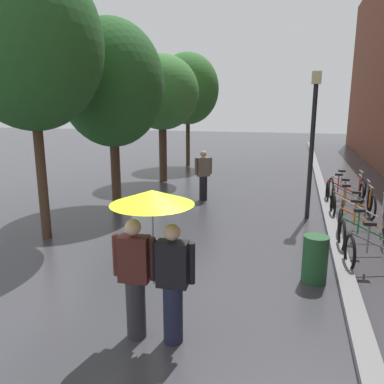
{
  "coord_description": "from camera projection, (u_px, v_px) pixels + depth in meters",
  "views": [
    {
      "loc": [
        2.21,
        -4.71,
        3.08
      ],
      "look_at": [
        0.21,
        2.53,
        1.35
      ],
      "focal_mm": 35.42,
      "sensor_mm": 36.0,
      "label": 1
    }
  ],
  "objects": [
    {
      "name": "ground_plane",
      "position": [
        134.0,
        315.0,
        5.69
      ],
      "size": [
        80.0,
        80.0,
        0.0
      ],
      "primitive_type": "plane",
      "color": "#38383D"
    },
    {
      "name": "kerb_strip",
      "position": [
        321.0,
        187.0,
        14.24
      ],
      "size": [
        0.3,
        36.0,
        0.12
      ],
      "primitive_type": "cube",
      "color": "slate",
      "rests_on": "ground"
    },
    {
      "name": "street_tree_0",
      "position": [
        30.0,
        44.0,
        8.06
      ],
      "size": [
        3.12,
        3.12,
        6.21
      ],
      "color": "#473323",
      "rests_on": "ground"
    },
    {
      "name": "street_tree_1",
      "position": [
        112.0,
        84.0,
        11.14
      ],
      "size": [
        3.1,
        3.1,
        5.55
      ],
      "color": "#473323",
      "rests_on": "ground"
    },
    {
      "name": "street_tree_2",
      "position": [
        162.0,
        93.0,
        15.01
      ],
      "size": [
        2.94,
        2.94,
        5.04
      ],
      "color": "#473323",
      "rests_on": "ground"
    },
    {
      "name": "street_tree_3",
      "position": [
        188.0,
        89.0,
        18.75
      ],
      "size": [
        3.08,
        3.08,
        5.61
      ],
      "color": "#473323",
      "rests_on": "ground"
    },
    {
      "name": "parked_bicycle_0",
      "position": [
        378.0,
        252.0,
        7.12
      ],
      "size": [
        1.17,
        0.84,
        0.96
      ],
      "color": "black",
      "rests_on": "ground"
    },
    {
      "name": "parked_bicycle_1",
      "position": [
        367.0,
        236.0,
        8.0
      ],
      "size": [
        1.13,
        0.77,
        0.96
      ],
      "color": "black",
      "rests_on": "ground"
    },
    {
      "name": "parked_bicycle_2",
      "position": [
        363.0,
        225.0,
        8.74
      ],
      "size": [
        1.13,
        0.78,
        0.96
      ],
      "color": "black",
      "rests_on": "ground"
    },
    {
      "name": "parked_bicycle_3",
      "position": [
        363.0,
        215.0,
        9.58
      ],
      "size": [
        1.16,
        0.83,
        0.96
      ],
      "color": "black",
      "rests_on": "ground"
    },
    {
      "name": "parked_bicycle_4",
      "position": [
        352.0,
        206.0,
        10.43
      ],
      "size": [
        1.13,
        0.78,
        0.96
      ],
      "color": "black",
      "rests_on": "ground"
    },
    {
      "name": "parked_bicycle_5",
      "position": [
        351.0,
        198.0,
        11.23
      ],
      "size": [
        1.09,
        0.71,
        0.96
      ],
      "color": "black",
      "rests_on": "ground"
    },
    {
      "name": "parked_bicycle_6",
      "position": [
        344.0,
        192.0,
        12.06
      ],
      "size": [
        1.09,
        0.71,
        0.96
      ],
      "color": "black",
      "rests_on": "ground"
    },
    {
      "name": "parked_bicycle_7",
      "position": [
        347.0,
        187.0,
        12.74
      ],
      "size": [
        1.16,
        0.84,
        0.96
      ],
      "color": "black",
      "rests_on": "ground"
    },
    {
      "name": "couple_under_umbrella",
      "position": [
        153.0,
        245.0,
        4.83
      ],
      "size": [
        1.1,
        1.06,
        2.05
      ],
      "color": "#2D2D33",
      "rests_on": "ground"
    },
    {
      "name": "street_lamp_post",
      "position": [
        313.0,
        134.0,
        10.07
      ],
      "size": [
        0.24,
        0.24,
        3.93
      ],
      "color": "black",
      "rests_on": "ground"
    },
    {
      "name": "litter_bin",
      "position": [
        315.0,
        259.0,
        6.68
      ],
      "size": [
        0.44,
        0.44,
        0.85
      ],
      "primitive_type": "cylinder",
      "color": "#1E4C28",
      "rests_on": "ground"
    },
    {
      "name": "pedestrian_walking_midground",
      "position": [
        203.0,
        175.0,
        12.38
      ],
      "size": [
        0.52,
        0.4,
        1.65
      ],
      "color": "black",
      "rests_on": "ground"
    }
  ]
}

